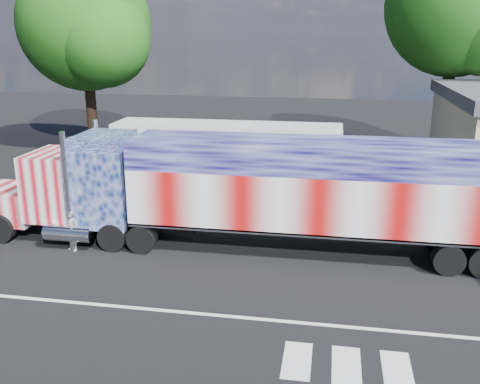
% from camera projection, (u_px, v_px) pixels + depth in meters
% --- Properties ---
extents(ground, '(100.00, 100.00, 0.00)m').
position_uv_depth(ground, '(225.00, 270.00, 18.20)').
color(ground, black).
extents(lane_markings, '(30.00, 2.67, 0.01)m').
position_uv_depth(lane_markings, '(259.00, 334.00, 14.36)').
color(lane_markings, silver).
rests_on(lane_markings, ground).
extents(semi_truck, '(20.89, 3.30, 4.45)m').
position_uv_depth(semi_truck, '(249.00, 189.00, 19.47)').
color(semi_truck, black).
rests_on(semi_truck, ground).
extents(coach_bus, '(11.53, 2.68, 3.36)m').
position_uv_depth(coach_bus, '(227.00, 155.00, 27.31)').
color(coach_bus, silver).
rests_on(coach_bus, ground).
extents(woman, '(0.65, 0.53, 1.56)m').
position_uv_depth(woman, '(71.00, 230.00, 19.68)').
color(woman, slate).
rests_on(woman, ground).
extents(tree_ne_a, '(8.54, 8.13, 13.31)m').
position_uv_depth(tree_ne_a, '(459.00, 7.00, 30.63)').
color(tree_ne_a, black).
rests_on(tree_ne_a, ground).
extents(tree_nw_a, '(9.01, 8.59, 12.54)m').
position_uv_depth(tree_nw_a, '(87.00, 25.00, 34.85)').
color(tree_nw_a, black).
rests_on(tree_nw_a, ground).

